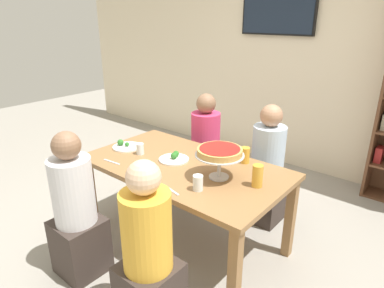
{
  "coord_description": "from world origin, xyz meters",
  "views": [
    {
      "loc": [
        1.64,
        -1.86,
        1.88
      ],
      "look_at": [
        0.0,
        0.1,
        0.89
      ],
      "focal_mm": 31.34,
      "sensor_mm": 36.0,
      "label": 1
    }
  ],
  "objects_px": {
    "beer_glass_amber_short": "(257,176)",
    "diner_far_right": "(266,173)",
    "water_glass_clear_far": "(140,149)",
    "cutlery_knife_near": "(112,162)",
    "diner_near_right": "(148,260)",
    "cutlery_fork_near": "(171,190)",
    "diner_near_left": "(76,216)",
    "dining_table": "(184,174)",
    "television": "(278,10)",
    "diner_far_left": "(205,155)",
    "salad_plate_far_diner": "(174,158)",
    "water_glass_clear_near": "(198,183)",
    "salad_plate_near_diner": "(126,146)",
    "deep_dish_pizza_stand": "(220,153)",
    "beer_glass_amber_tall": "(245,155)"
  },
  "relations": [
    {
      "from": "water_glass_clear_far",
      "to": "cutlery_knife_near",
      "type": "relative_size",
      "value": 0.54
    },
    {
      "from": "diner_near_left",
      "to": "beer_glass_amber_short",
      "type": "bearing_deg",
      "value": -50.18
    },
    {
      "from": "salad_plate_far_diner",
      "to": "water_glass_clear_near",
      "type": "bearing_deg",
      "value": -29.89
    },
    {
      "from": "water_glass_clear_near",
      "to": "diner_far_right",
      "type": "bearing_deg",
      "value": 89.68
    },
    {
      "from": "diner_near_right",
      "to": "dining_table",
      "type": "bearing_deg",
      "value": 26.49
    },
    {
      "from": "diner_far_left",
      "to": "diner_far_right",
      "type": "distance_m",
      "value": 0.71
    },
    {
      "from": "television",
      "to": "cutlery_fork_near",
      "type": "xyz_separation_m",
      "value": [
        0.54,
        -2.49,
        -1.19
      ]
    },
    {
      "from": "diner_near_right",
      "to": "cutlery_knife_near",
      "type": "xyz_separation_m",
      "value": [
        -0.88,
        0.43,
        0.25
      ]
    },
    {
      "from": "cutlery_fork_near",
      "to": "diner_near_left",
      "type": "bearing_deg",
      "value": -132.71
    },
    {
      "from": "television",
      "to": "deep_dish_pizza_stand",
      "type": "distance_m",
      "value": 2.44
    },
    {
      "from": "water_glass_clear_far",
      "to": "cutlery_knife_near",
      "type": "height_order",
      "value": "water_glass_clear_far"
    },
    {
      "from": "diner_far_right",
      "to": "salad_plate_near_diner",
      "type": "bearing_deg",
      "value": -51.01
    },
    {
      "from": "diner_near_right",
      "to": "beer_glass_amber_tall",
      "type": "distance_m",
      "value": 1.17
    },
    {
      "from": "deep_dish_pizza_stand",
      "to": "cutlery_fork_near",
      "type": "height_order",
      "value": "deep_dish_pizza_stand"
    },
    {
      "from": "diner_near_left",
      "to": "water_glass_clear_near",
      "type": "xyz_separation_m",
      "value": [
        0.72,
        0.53,
        0.3
      ]
    },
    {
      "from": "television",
      "to": "beer_glass_amber_tall",
      "type": "bearing_deg",
      "value": -68.59
    },
    {
      "from": "diner_near_right",
      "to": "water_glass_clear_near",
      "type": "relative_size",
      "value": 10.47
    },
    {
      "from": "beer_glass_amber_tall",
      "to": "diner_far_right",
      "type": "bearing_deg",
      "value": 89.88
    },
    {
      "from": "water_glass_clear_far",
      "to": "cutlery_fork_near",
      "type": "relative_size",
      "value": 0.54
    },
    {
      "from": "television",
      "to": "dining_table",
      "type": "bearing_deg",
      "value": -81.04
    },
    {
      "from": "deep_dish_pizza_stand",
      "to": "diner_near_left",
      "type": "bearing_deg",
      "value": -132.84
    },
    {
      "from": "salad_plate_far_diner",
      "to": "water_glass_clear_far",
      "type": "bearing_deg",
      "value": -163.24
    },
    {
      "from": "beer_glass_amber_short",
      "to": "cutlery_fork_near",
      "type": "relative_size",
      "value": 0.91
    },
    {
      "from": "beer_glass_amber_short",
      "to": "water_glass_clear_far",
      "type": "xyz_separation_m",
      "value": [
        -1.08,
        -0.13,
        -0.03
      ]
    },
    {
      "from": "diner_far_left",
      "to": "salad_plate_far_diner",
      "type": "xyz_separation_m",
      "value": [
        0.22,
        -0.72,
        0.26
      ]
    },
    {
      "from": "salad_plate_near_diner",
      "to": "diner_near_right",
      "type": "bearing_deg",
      "value": -34.53
    },
    {
      "from": "television",
      "to": "beer_glass_amber_short",
      "type": "height_order",
      "value": "television"
    },
    {
      "from": "beer_glass_amber_short",
      "to": "water_glass_clear_near",
      "type": "relative_size",
      "value": 1.48
    },
    {
      "from": "water_glass_clear_far",
      "to": "cutlery_knife_near",
      "type": "bearing_deg",
      "value": -100.97
    },
    {
      "from": "cutlery_knife_near",
      "to": "water_glass_clear_far",
      "type": "bearing_deg",
      "value": 73.84
    },
    {
      "from": "diner_far_left",
      "to": "cutlery_knife_near",
      "type": "relative_size",
      "value": 6.39
    },
    {
      "from": "diner_far_left",
      "to": "diner_near_left",
      "type": "bearing_deg",
      "value": -0.79
    },
    {
      "from": "television",
      "to": "diner_far_left",
      "type": "distance_m",
      "value": 1.99
    },
    {
      "from": "dining_table",
      "to": "diner_far_right",
      "type": "relative_size",
      "value": 1.45
    },
    {
      "from": "dining_table",
      "to": "water_glass_clear_far",
      "type": "xyz_separation_m",
      "value": [
        -0.44,
        -0.08,
        0.14
      ]
    },
    {
      "from": "salad_plate_far_diner",
      "to": "water_glass_clear_near",
      "type": "relative_size",
      "value": 2.3
    },
    {
      "from": "dining_table",
      "to": "diner_near_left",
      "type": "relative_size",
      "value": 1.45
    },
    {
      "from": "diner_far_right",
      "to": "salad_plate_far_diner",
      "type": "relative_size",
      "value": 4.56
    },
    {
      "from": "deep_dish_pizza_stand",
      "to": "salad_plate_near_diner",
      "type": "bearing_deg",
      "value": -177.16
    },
    {
      "from": "diner_far_right",
      "to": "deep_dish_pizza_stand",
      "type": "distance_m",
      "value": 0.89
    },
    {
      "from": "diner_near_right",
      "to": "cutlery_fork_near",
      "type": "distance_m",
      "value": 0.5
    },
    {
      "from": "beer_glass_amber_short",
      "to": "diner_far_right",
      "type": "bearing_deg",
      "value": 111.6
    },
    {
      "from": "diner_near_left",
      "to": "cutlery_knife_near",
      "type": "xyz_separation_m",
      "value": [
        -0.12,
        0.44,
        0.25
      ]
    },
    {
      "from": "salad_plate_far_diner",
      "to": "cutlery_knife_near",
      "type": "bearing_deg",
      "value": -135.2
    },
    {
      "from": "dining_table",
      "to": "water_glass_clear_near",
      "type": "height_order",
      "value": "water_glass_clear_near"
    },
    {
      "from": "cutlery_fork_near",
      "to": "diner_near_right",
      "type": "bearing_deg",
      "value": -53.57
    },
    {
      "from": "dining_table",
      "to": "diner_near_right",
      "type": "relative_size",
      "value": 1.45
    },
    {
      "from": "deep_dish_pizza_stand",
      "to": "beer_glass_amber_tall",
      "type": "distance_m",
      "value": 0.38
    },
    {
      "from": "salad_plate_near_diner",
      "to": "water_glass_clear_far",
      "type": "height_order",
      "value": "water_glass_clear_far"
    },
    {
      "from": "television",
      "to": "diner_near_left",
      "type": "xyz_separation_m",
      "value": [
        -0.04,
        -2.9,
        -1.44
      ]
    }
  ]
}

